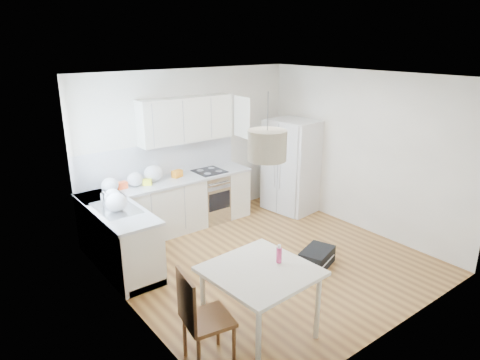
{
  "coord_description": "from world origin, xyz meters",
  "views": [
    {
      "loc": [
        -3.8,
        -4.3,
        3.17
      ],
      "look_at": [
        -0.19,
        0.4,
        1.21
      ],
      "focal_mm": 32.0,
      "sensor_mm": 36.0,
      "label": 1
    }
  ],
  "objects_px": {
    "refrigerator": "(293,166)",
    "dining_table": "(260,277)",
    "dining_chair": "(208,317)",
    "gym_bag": "(317,258)"
  },
  "relations": [
    {
      "from": "refrigerator",
      "to": "dining_table",
      "type": "height_order",
      "value": "refrigerator"
    },
    {
      "from": "dining_chair",
      "to": "gym_bag",
      "type": "distance_m",
      "value": 2.47
    },
    {
      "from": "dining_chair",
      "to": "refrigerator",
      "type": "bearing_deg",
      "value": 44.5
    },
    {
      "from": "dining_table",
      "to": "gym_bag",
      "type": "bearing_deg",
      "value": 18.62
    },
    {
      "from": "dining_table",
      "to": "dining_chair",
      "type": "bearing_deg",
      "value": 176.27
    },
    {
      "from": "dining_table",
      "to": "gym_bag",
      "type": "height_order",
      "value": "dining_table"
    },
    {
      "from": "refrigerator",
      "to": "gym_bag",
      "type": "relative_size",
      "value": 3.19
    },
    {
      "from": "refrigerator",
      "to": "dining_chair",
      "type": "bearing_deg",
      "value": -152.4
    },
    {
      "from": "dining_table",
      "to": "dining_chair",
      "type": "xyz_separation_m",
      "value": [
        -0.67,
        0.0,
        -0.21
      ]
    },
    {
      "from": "refrigerator",
      "to": "gym_bag",
      "type": "xyz_separation_m",
      "value": [
        -1.25,
        -1.82,
        -0.75
      ]
    }
  ]
}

